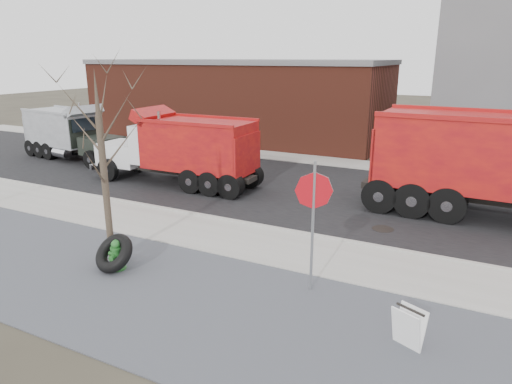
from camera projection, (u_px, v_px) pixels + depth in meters
The scene contains 15 objects.
ground at pixel (257, 248), 13.50m from camera, with size 120.00×120.00×0.00m, color #383328.
gravel_verge at pixel (189, 302), 10.50m from camera, with size 60.00×5.00×0.03m, color slate.
sidewalk at pixel (261, 244), 13.71m from camera, with size 60.00×2.50×0.06m, color #9E9B93.
curb at pixel (279, 229), 14.81m from camera, with size 60.00×0.15×0.11m, color #9E9B93.
road at pixel (325, 193), 18.89m from camera, with size 60.00×9.40×0.02m, color black.
far_sidewalk at pixel (360, 165), 23.76m from camera, with size 60.00×2.00×0.06m, color #9E9B93.
building_brick at pixel (238, 98), 31.61m from camera, with size 20.20×8.20×5.30m.
bare_tree at pixel (101, 144), 11.72m from camera, with size 3.20×3.20×5.20m.
fire_hydrant at pixel (117, 256), 12.02m from camera, with size 0.48×0.47×0.85m.
truck_tire at pixel (114, 253), 11.96m from camera, with size 1.23×1.12×1.01m.
stop_sign at pixel (313, 206), 10.46m from camera, with size 0.81×0.38×3.21m.
sandwich_board at pixel (408, 328), 8.76m from camera, with size 0.70×0.59×0.83m.
dump_truck_red_a at pixel (507, 162), 15.23m from camera, with size 10.15×2.98×4.03m.
dump_truck_red_b at pixel (180, 147), 19.72m from camera, with size 7.75×2.33×3.27m.
dump_truck_grey at pixel (70, 132), 24.81m from camera, with size 6.71×2.83×2.98m.
Camera 1 is at (5.58, -11.15, 5.44)m, focal length 32.00 mm.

